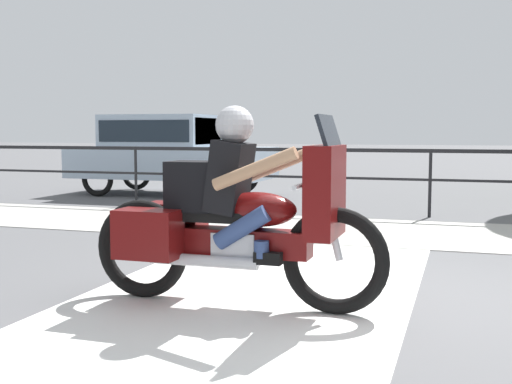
{
  "coord_description": "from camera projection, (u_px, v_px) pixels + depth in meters",
  "views": [
    {
      "loc": [
        0.5,
        -5.12,
        1.33
      ],
      "look_at": [
        -1.18,
        0.04,
        0.81
      ],
      "focal_mm": 45.0,
      "sensor_mm": 36.0,
      "label": 1
    }
  ],
  "objects": [
    {
      "name": "motorcycle",
      "position": [
        233.0,
        216.0,
        4.86
      ],
      "size": [
        2.35,
        0.76,
        1.52
      ],
      "rotation": [
        0.0,
        0.0,
        0.02
      ],
      "color": "black",
      "rests_on": "ground"
    },
    {
      "name": "sidewalk_band",
      "position": [
        422.0,
        233.0,
        8.35
      ],
      "size": [
        44.0,
        2.4,
        0.01
      ],
      "primitive_type": "cube",
      "color": "#A8A59E",
      "rests_on": "ground"
    },
    {
      "name": "parked_car",
      "position": [
        167.0,
        149.0,
        13.46
      ],
      "size": [
        4.17,
        1.77,
        1.67
      ],
      "rotation": [
        0.0,
        0.0,
        0.04
      ],
      "color": "#9EB2C6",
      "rests_on": "ground"
    },
    {
      "name": "ground_plane",
      "position": [
        395.0,
        298.0,
        5.13
      ],
      "size": [
        120.0,
        120.0,
        0.0
      ],
      "primitive_type": "plane",
      "color": "#565659"
    },
    {
      "name": "crosswalk_band",
      "position": [
        252.0,
        292.0,
        5.29
      ],
      "size": [
        2.6,
        6.0,
        0.01
      ],
      "primitive_type": "cube",
      "color": "silver",
      "rests_on": "ground"
    },
    {
      "name": "fence_railing",
      "position": [
        431.0,
        163.0,
        9.87
      ],
      "size": [
        36.0,
        0.05,
        1.06
      ],
      "color": "black",
      "rests_on": "ground"
    }
  ]
}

